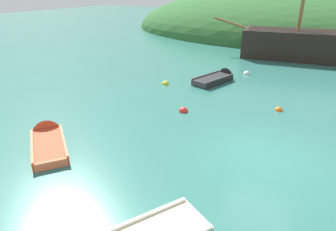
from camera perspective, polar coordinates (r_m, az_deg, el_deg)
ground_plane at (r=10.65m, az=17.98°, el=-7.77°), size 120.00×120.00×0.00m
shore_hill at (r=41.01m, az=20.28°, el=14.97°), size 37.56×26.09×10.04m
sailing_ship at (r=26.04m, az=28.50°, el=11.10°), size 15.10×5.18×11.38m
rowboat_outer_left at (r=18.42m, az=9.64°, el=6.96°), size 1.91×3.42×1.07m
rowboat_near_dock at (r=11.87m, az=-22.10°, el=-4.54°), size 3.25×2.77×1.07m
buoy_red at (r=13.73m, az=2.99°, el=0.78°), size 0.43×0.43×0.43m
buoy_orange at (r=14.76m, az=20.53°, el=0.92°), size 0.36×0.36×0.36m
buoy_white at (r=20.29m, az=14.90°, el=7.72°), size 0.43×0.43×0.43m
buoy_yellow at (r=17.54m, az=-0.50°, el=6.04°), size 0.42×0.42×0.42m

